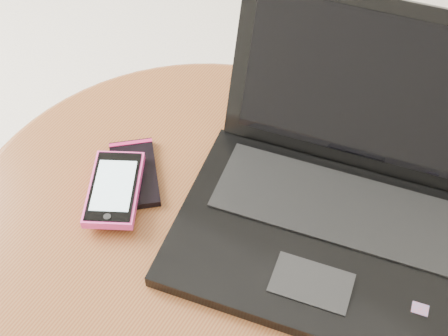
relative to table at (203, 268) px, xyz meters
The scene contains 4 objects.
table is the anchor object (origin of this frame).
laptop 0.23m from the table, 34.24° to the left, with size 0.41×0.39×0.23m.
phone_black 0.16m from the table, behind, with size 0.12×0.12×0.01m.
phone_pink 0.17m from the table, 169.86° to the right, with size 0.11×0.13×0.01m.
Camera 1 is at (0.15, -0.39, 1.14)m, focal length 49.75 mm.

